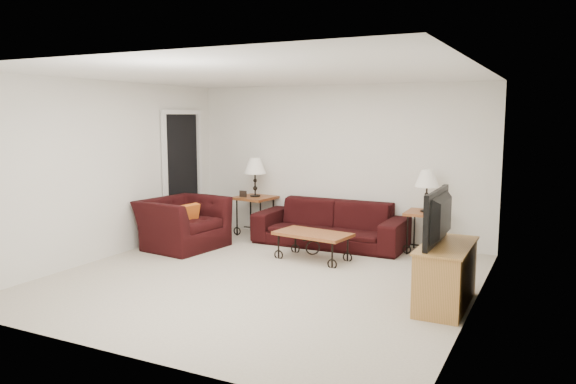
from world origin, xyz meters
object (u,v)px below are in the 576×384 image
(coffee_table, at_px, (313,246))
(television, at_px, (446,217))
(side_table_right, at_px, (425,232))
(tv_stand, at_px, (446,275))
(lamp_left, at_px, (255,177))
(backpack, at_px, (387,238))
(armchair, at_px, (183,223))
(side_table_left, at_px, (255,215))
(lamp_right, at_px, (427,191))
(sofa, at_px, (330,224))

(coffee_table, xyz_separation_m, television, (2.01, -1.11, 0.76))
(side_table_right, relative_size, tv_stand, 0.55)
(side_table_right, xyz_separation_m, lamp_left, (-2.88, 0.00, 0.67))
(backpack, bearing_deg, side_table_right, 36.47)
(television, bearing_deg, armchair, -102.21)
(coffee_table, relative_size, television, 1.04)
(side_table_left, bearing_deg, coffee_table, -35.36)
(side_table_left, distance_m, lamp_right, 2.95)
(sofa, relative_size, lamp_right, 3.81)
(side_table_right, relative_size, backpack, 1.24)
(lamp_right, xyz_separation_m, coffee_table, (-1.32, -1.11, -0.73))
(side_table_left, xyz_separation_m, armchair, (-0.51, -1.34, 0.05))
(side_table_left, distance_m, television, 4.26)
(side_table_right, distance_m, lamp_right, 0.62)
(tv_stand, bearing_deg, side_table_left, 148.35)
(coffee_table, height_order, backpack, backpack)
(armchair, bearing_deg, lamp_right, -60.99)
(side_table_right, bearing_deg, side_table_left, 180.00)
(lamp_right, xyz_separation_m, television, (0.69, -2.22, 0.03))
(lamp_left, height_order, coffee_table, lamp_left)
(side_table_left, distance_m, armchair, 1.43)
(lamp_right, bearing_deg, coffee_table, -139.94)
(lamp_left, height_order, television, lamp_left)
(coffee_table, bearing_deg, side_table_left, 144.64)
(lamp_left, distance_m, lamp_right, 2.89)
(lamp_left, distance_m, tv_stand, 4.28)
(sofa, xyz_separation_m, lamp_left, (-1.44, 0.18, 0.64))
(coffee_table, xyz_separation_m, tv_stand, (2.03, -1.11, 0.14))
(side_table_left, relative_size, coffee_table, 0.63)
(side_table_right, bearing_deg, tv_stand, -72.15)
(sofa, relative_size, side_table_left, 3.60)
(side_table_left, bearing_deg, side_table_right, -0.00)
(side_table_right, bearing_deg, lamp_left, 180.00)
(side_table_left, distance_m, tv_stand, 4.23)
(lamp_left, xyz_separation_m, armchair, (-0.51, -1.34, -0.60))
(side_table_right, distance_m, armchair, 3.64)
(sofa, relative_size, lamp_left, 3.60)
(side_table_left, height_order, lamp_left, lamp_left)
(side_table_left, xyz_separation_m, side_table_right, (2.88, -0.00, -0.02))
(lamp_right, bearing_deg, side_table_right, 0.00)
(coffee_table, distance_m, television, 2.42)
(armchair, bearing_deg, lamp_left, -13.23)
(lamp_right, bearing_deg, tv_stand, -72.15)
(coffee_table, bearing_deg, backpack, 40.75)
(lamp_left, xyz_separation_m, lamp_right, (2.88, -0.00, -0.05))
(side_table_right, bearing_deg, lamp_right, 0.00)
(tv_stand, bearing_deg, side_table_right, 107.85)
(television, bearing_deg, lamp_right, -162.62)
(side_table_right, bearing_deg, backpack, -141.23)
(armchair, relative_size, television, 1.17)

